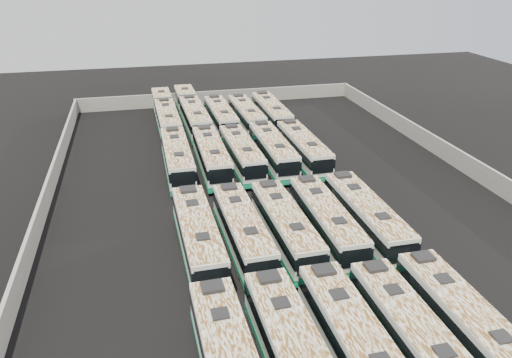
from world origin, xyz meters
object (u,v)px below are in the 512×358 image
at_px(bus_front_center, 356,346).
at_px(bus_back_right, 247,116).
at_px(bus_midback_far_right, 303,149).
at_px(bus_midback_center, 242,154).
at_px(bus_midback_right, 273,150).
at_px(bus_midfront_right, 326,221).
at_px(bus_front_right, 413,339).
at_px(bus_midfront_center, 285,227).
at_px(bus_midfront_far_right, 366,217).
at_px(bus_midfront_left, 243,231).
at_px(bus_back_far_right, 271,113).
at_px(bus_back_far_left, 166,114).
at_px(bus_midfront_far_left, 198,236).
at_px(bus_midback_left, 211,156).
at_px(bus_front_far_right, 466,326).
at_px(bus_back_left, 192,111).
at_px(bus_midback_far_left, 177,158).
at_px(bus_back_center, 221,117).
at_px(bus_front_left, 295,358).

height_order(bus_front_center, bus_back_right, bus_front_center).
distance_m(bus_front_center, bus_midback_far_right, 32.23).
bearing_deg(bus_midback_center, bus_midback_right, -0.22).
relative_size(bus_midfront_right, bus_back_right, 1.01).
height_order(bus_front_right, bus_back_right, bus_front_right).
xyz_separation_m(bus_midfront_center, bus_midback_center, (-0.11, 17.25, 0.01)).
distance_m(bus_midfront_far_right, bus_midback_far_right, 17.16).
relative_size(bus_front_center, bus_midfront_center, 1.02).
xyz_separation_m(bus_midfront_left, bus_back_far_right, (10.84, 31.40, 0.06)).
distance_m(bus_midfront_far_right, bus_back_right, 31.74).
distance_m(bus_midfront_center, bus_midback_far_right, 18.58).
xyz_separation_m(bus_back_far_left, bus_back_right, (11.02, -3.43, -0.01)).
bearing_deg(bus_back_far_left, bus_midfront_far_left, -90.61).
bearing_deg(bus_front_center, bus_midfront_left, 103.40).
height_order(bus_midback_left, bus_midback_far_right, bus_midback_left).
relative_size(bus_front_far_right, bus_back_left, 0.62).
height_order(bus_midback_far_left, bus_midback_left, bus_midback_far_left).
distance_m(bus_front_right, bus_midfront_left, 16.31).
bearing_deg(bus_midback_far_left, bus_back_right, 52.27).
bearing_deg(bus_back_far_right, bus_midback_far_right, -90.02).
height_order(bus_back_far_left, bus_back_center, bus_back_far_left).
relative_size(bus_midback_left, bus_back_right, 1.03).
distance_m(bus_midback_left, bus_back_far_left, 18.19).
distance_m(bus_midback_center, bus_back_left, 18.33).
relative_size(bus_midback_far_left, bus_back_left, 0.64).
bearing_deg(bus_midback_center, bus_midfront_far_right, -68.39).
relative_size(bus_midfront_center, bus_midback_right, 0.98).
bearing_deg(bus_midback_left, bus_midfront_left, -89.79).
relative_size(bus_midfront_center, bus_midback_center, 0.99).
bearing_deg(bus_back_left, bus_front_center, -86.77).
relative_size(bus_front_left, bus_midfront_far_left, 1.01).
distance_m(bus_front_center, bus_back_center, 45.96).
relative_size(bus_midfront_far_right, bus_midback_far_right, 1.01).
xyz_separation_m(bus_midfront_left, bus_midback_left, (0.02, 16.95, 0.05)).
distance_m(bus_midfront_far_left, bus_midback_far_left, 17.20).
distance_m(bus_midfront_center, bus_back_far_left, 35.71).
bearing_deg(bus_midfront_left, bus_front_far_right, -54.26).
xyz_separation_m(bus_midback_center, bus_midback_far_right, (7.33, -0.13, 0.03)).
xyz_separation_m(bus_front_far_right, bus_midback_right, (-3.67, 31.52, 0.03)).
distance_m(bus_midfront_left, bus_back_far_left, 34.94).
height_order(bus_midfront_left, bus_back_right, bus_midfront_left).
xyz_separation_m(bus_back_left, bus_back_center, (3.69, -3.56, -0.06)).
xyz_separation_m(bus_midfront_center, bus_midback_far_left, (-7.36, 17.32, 0.06)).
height_order(bus_front_right, bus_midback_left, bus_midback_left).
relative_size(bus_back_center, bus_back_far_right, 0.97).
height_order(bus_midfront_right, bus_midback_left, bus_midback_left).
height_order(bus_midfront_right, bus_back_right, bus_midfront_right).
distance_m(bus_front_right, bus_back_right, 45.95).
height_order(bus_front_right, bus_back_far_left, bus_back_far_left).
xyz_separation_m(bus_front_right, bus_back_center, (-3.60, 46.12, 0.01)).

